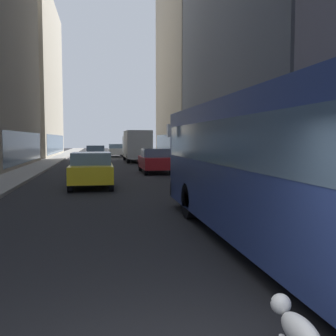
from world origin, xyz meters
TOP-DOWN VIEW (x-y plane):
  - ground_plane at (0.00, 35.00)m, footprint 120.00×120.00m
  - sidewalk_left at (-5.70, 35.00)m, footprint 2.40×110.00m
  - sidewalk_right at (5.70, 35.00)m, footprint 2.40×110.00m
  - building_left_far at (-11.90, 49.96)m, footprint 10.85×21.13m
  - building_right_far at (11.90, 43.67)m, footprint 9.10×17.59m
  - transit_bus at (2.80, 4.06)m, footprint 2.78×11.53m
  - car_silver_sedan at (-1.20, 35.56)m, footprint 1.84×4.60m
  - car_red_coupe at (2.80, 22.16)m, footprint 1.83×4.20m
  - car_yellow_taxi at (-1.20, 15.40)m, footprint 1.92×4.52m
  - car_white_van at (1.20, 46.57)m, footprint 1.79×4.78m
  - box_truck at (2.80, 34.92)m, footprint 2.30×7.50m
  - dalmatian_dog at (0.91, 0.35)m, footprint 0.22×0.96m

SIDE VIEW (x-z plane):
  - ground_plane at x=0.00m, z-range 0.00..0.00m
  - sidewalk_left at x=-5.70m, z-range 0.00..0.15m
  - sidewalk_right at x=5.70m, z-range 0.00..0.15m
  - dalmatian_dog at x=0.91m, z-range 0.15..0.87m
  - car_red_coupe at x=2.80m, z-range 0.01..1.63m
  - car_silver_sedan at x=-1.20m, z-range 0.01..1.63m
  - car_white_van at x=1.20m, z-range 0.01..1.63m
  - car_yellow_taxi at x=-1.20m, z-range 0.01..1.63m
  - box_truck at x=2.80m, z-range 0.14..3.19m
  - transit_bus at x=2.80m, z-range 0.25..3.30m
  - building_left_far at x=-11.90m, z-range -0.01..20.38m
  - building_right_far at x=11.90m, z-range -0.01..28.53m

